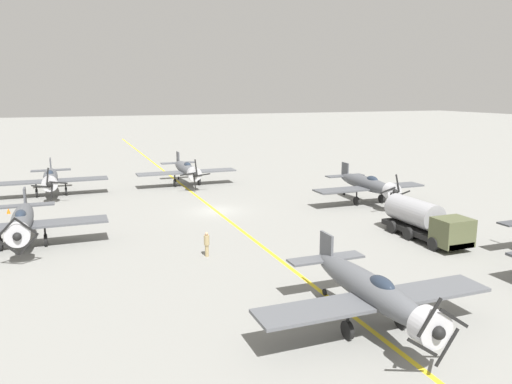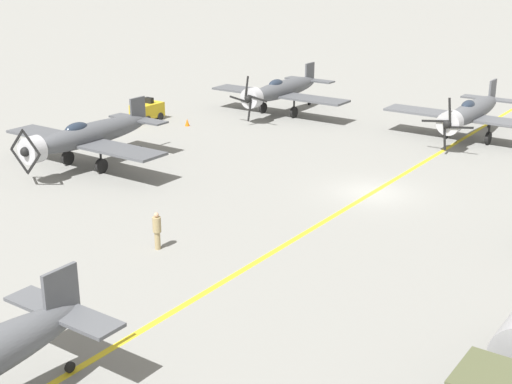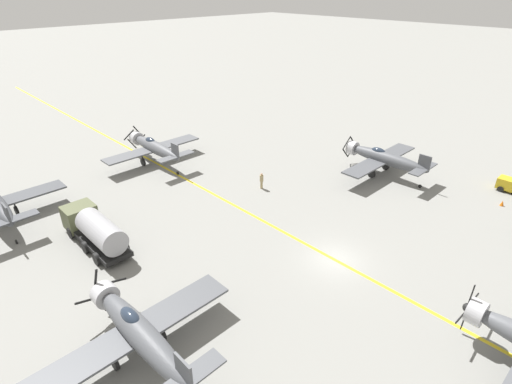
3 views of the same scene
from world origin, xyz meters
The scene contains 10 objects.
ground_plane centered at (0.00, 0.00, 0.00)m, with size 400.00×400.00×0.00m, color gray.
taxiway_stripe centered at (0.00, 0.00, 0.00)m, with size 0.30×160.00×0.01m, color yellow.
airplane_near_center centered at (-0.43, -14.24, 2.01)m, with size 12.00×9.98×3.80m.
airplane_mid_right centered at (16.53, 5.71, 2.01)m, with size 12.00×9.98×3.65m.
airplane_far_center centered at (0.05, 26.17, 2.01)m, with size 12.00×9.98×3.65m.
airplane_near_right centered at (14.93, -13.53, 2.01)m, with size 12.00×9.98×3.79m.
airplane_mid_left centered at (-15.45, 2.35, 2.01)m, with size 12.00×9.98×3.76m.
fuel_tanker centered at (-12.37, 14.90, 1.51)m, with size 2.68×8.00×2.98m.
ground_crew_walking centered at (4.46, 12.66, 0.96)m, with size 0.38×0.38×1.76m.
traffic_cone centered at (18.62, -6.15, 0.28)m, with size 0.36×0.36×0.55m, color orange.
Camera 1 is at (13.21, 44.99, 11.33)m, focal length 35.00 mm.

